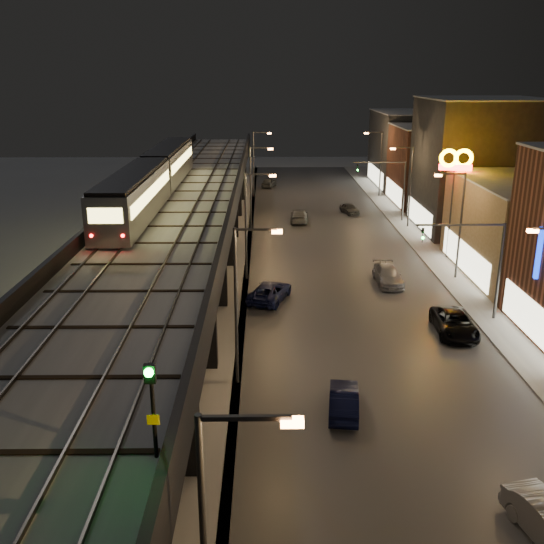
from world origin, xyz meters
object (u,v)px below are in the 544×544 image
object	(u,v)px
car_onc_red	(350,209)
car_onc_dark	(454,324)
car_mid_silver	(270,292)
subway_train	(154,176)
car_mid_dark	(299,216)
rail_signal	(151,393)
car_onc_white	(388,276)
car_far_white	(269,183)
car_near_white	(344,401)

from	to	relation	value
car_onc_red	car_onc_dark	bearing A→B (deg)	-102.48
car_mid_silver	car_onc_dark	xyz separation A→B (m)	(12.22, -6.38, 0.04)
subway_train	car_onc_red	world-z (taller)	subway_train
car_mid_dark	car_onc_red	size ratio (longest dim) A/B	1.34
subway_train	car_onc_red	xyz separation A→B (m)	(19.83, 22.00, -7.63)
rail_signal	car_mid_dark	world-z (taller)	rail_signal
car_onc_dark	car_onc_white	bearing A→B (deg)	106.61
car_mid_silver	car_far_white	size ratio (longest dim) A/B	1.22
car_onc_white	car_onc_red	xyz separation A→B (m)	(0.35, 26.24, -0.08)
car_onc_dark	car_mid_dark	bearing A→B (deg)	107.99
car_mid_silver	car_onc_red	bearing A→B (deg)	-89.69
car_mid_dark	car_onc_red	world-z (taller)	car_mid_dark
car_near_white	car_mid_silver	distance (m)	16.50
car_mid_dark	car_near_white	bearing A→B (deg)	94.67
car_near_white	car_far_white	xyz separation A→B (m)	(-3.34, 64.80, 0.01)
subway_train	car_near_white	distance (m)	28.60
rail_signal	subway_train	bearing A→B (deg)	99.74
rail_signal	car_far_white	distance (m)	78.46
subway_train	car_near_white	size ratio (longest dim) A/B	7.88
car_onc_red	car_near_white	bearing A→B (deg)	-113.78
car_far_white	car_onc_dark	world-z (taller)	car_onc_dark
subway_train	car_onc_red	size ratio (longest dim) A/B	9.04
car_onc_dark	car_onc_red	distance (m)	36.47
car_far_white	car_onc_red	bearing A→B (deg)	132.01
subway_train	car_mid_dark	bearing A→B (deg)	52.96
subway_train	car_onc_white	distance (m)	21.32
rail_signal	car_mid_dark	size ratio (longest dim) A/B	0.58
car_near_white	car_onc_white	xyz separation A→B (m)	(6.12, 19.88, 0.01)
car_mid_silver	car_onc_dark	size ratio (longest dim) A/B	0.95
car_near_white	car_mid_silver	world-z (taller)	car_mid_silver
subway_train	car_mid_silver	size ratio (longest dim) A/B	6.54
car_mid_silver	car_far_white	world-z (taller)	car_far_white
rail_signal	car_onc_red	xyz separation A→B (m)	(13.43, 59.29, -8.02)
car_far_white	car_onc_white	bearing A→B (deg)	116.20
car_near_white	car_mid_dark	world-z (taller)	car_mid_dark
rail_signal	car_onc_dark	world-z (taller)	rail_signal
car_onc_white	car_near_white	bearing A→B (deg)	-108.01
car_mid_silver	car_onc_white	distance (m)	10.47
car_far_white	subway_train	bearing A→B (deg)	90.46
car_onc_dark	car_onc_red	world-z (taller)	car_onc_dark
car_near_white	rail_signal	bearing A→B (deg)	69.08
rail_signal	car_onc_dark	distance (m)	28.76
car_mid_silver	car_onc_white	bearing A→B (deg)	-139.87
rail_signal	car_far_white	bearing A→B (deg)	87.34
car_mid_dark	car_far_white	xyz separation A→B (m)	(-3.34, 22.97, -0.01)
car_onc_dark	car_onc_red	size ratio (longest dim) A/B	1.45
car_onc_white	car_mid_silver	bearing A→B (deg)	-159.69
subway_train	car_mid_dark	xyz separation A→B (m)	(13.36, 17.71, -7.54)
car_far_white	car_onc_white	world-z (taller)	same
rail_signal	car_near_white	size ratio (longest dim) A/B	0.68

